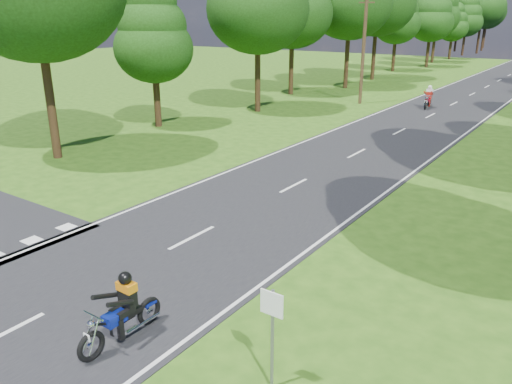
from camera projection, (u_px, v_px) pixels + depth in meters
The scene contains 7 objects.
ground at pixel (143, 263), 13.56m from camera, with size 160.00×160.00×0.00m, color #2A5012.
main_road at pixel (499, 80), 52.23m from camera, with size 7.00×140.00×0.02m, color black.
road_markings at pixel (494, 82), 50.85m from camera, with size 7.40×140.00×0.01m.
telegraph_pole at pixel (363, 49), 37.10m from camera, with size 1.20×0.26×8.00m.
road_sign at pixel (272, 324), 8.58m from camera, with size 0.45×0.07×2.00m.
rider_near_blue at pixel (120, 309), 10.05m from camera, with size 0.60×1.81×1.51m, color navy, non-canonical shape.
rider_far_red at pixel (428, 97), 36.11m from camera, with size 0.65×1.96×1.63m, color maroon, non-canonical shape.
Camera 1 is at (9.47, -8.19, 6.34)m, focal length 35.00 mm.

